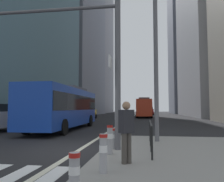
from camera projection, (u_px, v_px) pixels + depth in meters
name	position (u px, v px, depth m)	size (l,w,h in m)	color
ground_plane	(125.00, 121.00, 28.69)	(160.00, 160.00, 0.00)	black
lane_centre_line	(130.00, 118.00, 38.55)	(0.20, 80.00, 0.01)	beige
office_tower_left_mid	(71.00, 16.00, 58.71)	(13.09, 24.85, 50.01)	slate
office_tower_left_far	(94.00, 43.00, 83.99)	(11.40, 21.82, 50.09)	gray
office_tower_right_mid	(215.00, 29.00, 48.15)	(12.36, 25.87, 35.97)	#9E9EA3
office_tower_right_far	(192.00, 47.00, 72.44)	(13.30, 16.93, 41.48)	slate
city_bus_blue_oncoming	(65.00, 106.00, 17.93)	(2.81, 11.14, 3.40)	#14389E
city_bus_red_receding	(144.00, 107.00, 41.35)	(2.73, 11.11, 3.40)	red
car_oncoming_mid	(88.00, 112.00, 35.45)	(2.11, 4.33, 1.94)	gold
car_receding_near	(149.00, 111.00, 54.87)	(2.13, 4.11, 1.94)	maroon
car_receding_far	(147.00, 111.00, 57.03)	(2.08, 4.33, 1.94)	#B2A899
car_oncoming_far	(83.00, 113.00, 28.34)	(2.15, 4.58, 1.94)	black
traffic_signal_gantry	(67.00, 45.00, 8.99)	(5.98, 0.65, 6.00)	#515156
street_lamp_post	(156.00, 31.00, 10.93)	(5.50, 0.32, 8.00)	#56565B
bollard_front	(74.00, 173.00, 3.86)	(0.20, 0.20, 0.77)	#99999E
bollard_left	(103.00, 151.00, 5.41)	(0.20, 0.20, 0.90)	#99999E
bollard_right	(110.00, 138.00, 7.63)	(0.20, 0.20, 0.95)	#99999E
bollard_back	(113.00, 137.00, 8.60)	(0.20, 0.20, 0.75)	#99999E
pedestrian_railing	(151.00, 129.00, 8.65)	(0.06, 3.87, 0.98)	black
pedestrian_waiting	(126.00, 129.00, 6.37)	(0.44, 0.44, 1.69)	#423D38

